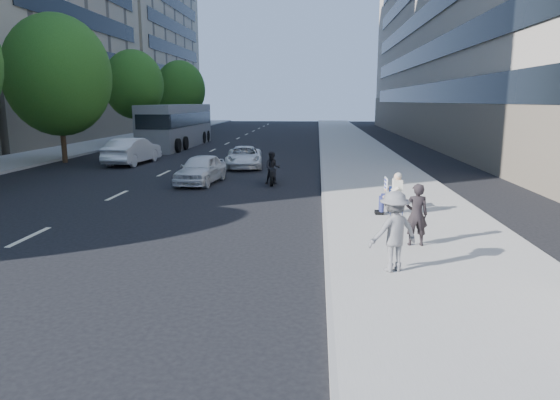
# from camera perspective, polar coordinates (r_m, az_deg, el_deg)

# --- Properties ---
(ground) EXTENTS (160.00, 160.00, 0.00)m
(ground) POSITION_cam_1_polar(r_m,az_deg,el_deg) (11.10, -2.19, -7.66)
(ground) COLOR black
(ground) RESTS_ON ground
(near_sidewalk) EXTENTS (5.00, 120.00, 0.15)m
(near_sidewalk) POSITION_cam_1_polar(r_m,az_deg,el_deg) (30.76, 9.47, 4.54)
(near_sidewalk) COLOR gray
(near_sidewalk) RESTS_ON ground
(far_sidewalk) EXTENTS (4.50, 120.00, 0.15)m
(far_sidewalk) POSITION_cam_1_polar(r_m,az_deg,el_deg) (35.50, -26.24, 4.42)
(far_sidewalk) COLOR gray
(far_sidewalk) RESTS_ON ground
(far_bldg_north) EXTENTS (22.00, 28.00, 28.00)m
(far_bldg_north) POSITION_cam_1_polar(r_m,az_deg,el_deg) (79.54, -19.93, 18.14)
(far_bldg_north) COLOR tan
(far_bldg_north) RESTS_ON ground
(near_building) EXTENTS (14.00, 70.00, 20.00)m
(near_building) POSITION_cam_1_polar(r_m,az_deg,el_deg) (45.73, 25.79, 18.25)
(near_building) COLOR #A59B8E
(near_building) RESTS_ON ground
(tree_far_c) EXTENTS (6.00, 6.00, 8.47)m
(tree_far_c) POSITION_cam_1_polar(r_m,az_deg,el_deg) (32.12, -24.04, 12.86)
(tree_far_c) COLOR #382616
(tree_far_c) RESTS_ON ground
(tree_far_d) EXTENTS (4.80, 4.80, 7.65)m
(tree_far_d) POSITION_cam_1_polar(r_m,az_deg,el_deg) (43.10, -16.39, 12.54)
(tree_far_d) COLOR #382616
(tree_far_d) RESTS_ON ground
(tree_far_e) EXTENTS (5.40, 5.40, 7.89)m
(tree_far_e) POSITION_cam_1_polar(r_m,az_deg,el_deg) (56.44, -11.33, 12.26)
(tree_far_e) COLOR #382616
(tree_far_e) RESTS_ON ground
(seated_protester) EXTENTS (0.83, 1.12, 1.31)m
(seated_protester) POSITION_cam_1_polar(r_m,az_deg,el_deg) (15.71, 12.75, 1.00)
(seated_protester) COLOR #121F4F
(seated_protester) RESTS_ON near_sidewalk
(jogger) EXTENTS (1.23, 1.00, 1.67)m
(jogger) POSITION_cam_1_polar(r_m,az_deg,el_deg) (10.44, 12.86, -3.52)
(jogger) COLOR slate
(jogger) RESTS_ON near_sidewalk
(pedestrian_woman) EXTENTS (0.56, 0.38, 1.52)m
(pedestrian_woman) POSITION_cam_1_polar(r_m,az_deg,el_deg) (12.44, 15.32, -1.62)
(pedestrian_woman) COLOR black
(pedestrian_woman) RESTS_ON near_sidewalk
(white_sedan_near) EXTENTS (1.89, 3.88, 1.27)m
(white_sedan_near) POSITION_cam_1_polar(r_m,az_deg,el_deg) (22.33, -9.04, 3.51)
(white_sedan_near) COLOR silver
(white_sedan_near) RESTS_ON ground
(white_sedan_mid) EXTENTS (2.04, 4.74, 1.52)m
(white_sedan_mid) POSITION_cam_1_polar(r_m,az_deg,el_deg) (30.18, -16.50, 5.41)
(white_sedan_mid) COLOR silver
(white_sedan_mid) RESTS_ON ground
(white_sedan_far) EXTENTS (2.37, 4.33, 1.15)m
(white_sedan_far) POSITION_cam_1_polar(r_m,az_deg,el_deg) (27.47, -4.12, 4.92)
(white_sedan_far) COLOR white
(white_sedan_far) RESTS_ON ground
(motorcycle) EXTENTS (0.75, 2.05, 1.42)m
(motorcycle) POSITION_cam_1_polar(r_m,az_deg,el_deg) (21.88, -0.85, 3.49)
(motorcycle) COLOR black
(motorcycle) RESTS_ON ground
(bus) EXTENTS (2.85, 12.10, 3.30)m
(bus) POSITION_cam_1_polar(r_m,az_deg,el_deg) (40.70, -11.64, 8.28)
(bus) COLOR slate
(bus) RESTS_ON ground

